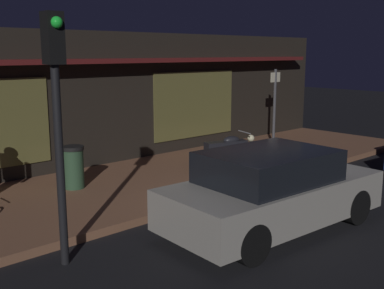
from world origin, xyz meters
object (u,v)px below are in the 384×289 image
(parked_car_near, at_px, (272,191))
(motorcycle, at_px, (227,152))
(trash_bin, at_px, (74,167))
(sign_post, at_px, (275,102))
(traffic_light_pole, at_px, (56,96))

(parked_car_near, bearing_deg, motorcycle, 55.68)
(trash_bin, bearing_deg, sign_post, 0.82)
(motorcycle, height_order, parked_car_near, parked_car_near)
(motorcycle, xyz_separation_m, trash_bin, (-3.54, 1.23, -0.03))
(sign_post, distance_m, traffic_light_pole, 9.53)
(sign_post, bearing_deg, traffic_light_pole, -160.74)
(traffic_light_pole, bearing_deg, motorcycle, 18.45)
(motorcycle, bearing_deg, parked_car_near, -124.32)
(sign_post, height_order, trash_bin, sign_post)
(sign_post, height_order, parked_car_near, sign_post)
(sign_post, bearing_deg, trash_bin, -179.18)
(trash_bin, distance_m, parked_car_near, 4.47)
(trash_bin, relative_size, traffic_light_pole, 0.26)
(sign_post, bearing_deg, parked_car_near, -142.50)
(trash_bin, bearing_deg, parked_car_near, -70.10)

